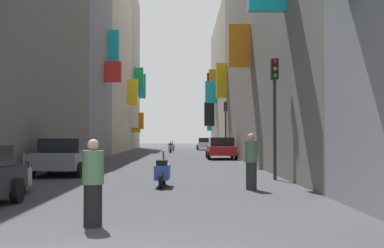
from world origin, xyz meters
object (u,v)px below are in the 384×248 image
object	(u,v)px
parked_car_grey	(64,156)
traffic_light_far_corner	(226,119)
parked_car_red	(221,148)
parked_car_white	(205,143)
scooter_blue	(162,172)
pedestrian_crossing	(93,183)
scooter_green	(171,147)
scooter_white	(170,148)
scooter_silver	(23,176)
traffic_light_near_corner	(275,98)
pedestrian_near_left	(251,162)

from	to	relation	value
parked_car_grey	traffic_light_far_corner	xyz separation A→B (m)	(8.30, 18.32, 2.20)
parked_car_red	parked_car_white	xyz separation A→B (m)	(-0.14, 22.36, -0.03)
scooter_blue	pedestrian_crossing	xyz separation A→B (m)	(-0.91, -6.43, 0.30)
parked_car_red	scooter_green	distance (m)	17.87
scooter_white	scooter_silver	xyz separation A→B (m)	(-3.23, -31.71, 0.00)
scooter_white	scooter_blue	distance (m)	30.37
scooter_silver	pedestrian_crossing	bearing A→B (deg)	-59.61
parked_car_red	traffic_light_far_corner	distance (m)	5.57
scooter_silver	traffic_light_near_corner	bearing A→B (deg)	24.50
parked_car_white	parked_car_grey	xyz separation A→B (m)	(-7.40, -35.63, 0.03)
scooter_white	pedestrian_crossing	bearing A→B (deg)	-90.38
parked_car_red	parked_car_grey	world-z (taller)	parked_car_red
parked_car_grey	scooter_green	world-z (taller)	parked_car_grey
traffic_light_near_corner	traffic_light_far_corner	distance (m)	20.76
scooter_green	pedestrian_near_left	size ratio (longest dim) A/B	1.10
pedestrian_crossing	traffic_light_near_corner	distance (m)	10.21
parked_car_grey	pedestrian_crossing	bearing A→B (deg)	-73.15
scooter_white	pedestrian_crossing	size ratio (longest dim) A/B	1.22
scooter_white	scooter_silver	bearing A→B (deg)	-95.81
scooter_blue	traffic_light_far_corner	xyz separation A→B (m)	(4.02, 23.01, 2.52)
parked_car_white	traffic_light_near_corner	world-z (taller)	traffic_light_near_corner
scooter_white	pedestrian_near_left	world-z (taller)	pedestrian_near_left
scooter_silver	scooter_blue	size ratio (longest dim) A/B	1.02
parked_car_white	parked_car_grey	size ratio (longest dim) A/B	1.10
traffic_light_far_corner	parked_car_red	bearing A→B (deg)	-98.64
pedestrian_crossing	parked_car_red	bearing A→B (deg)	80.30
pedestrian_near_left	traffic_light_far_corner	distance (m)	23.99
parked_car_grey	pedestrian_crossing	size ratio (longest dim) A/B	2.58
scooter_blue	traffic_light_far_corner	size ratio (longest dim) A/B	0.41
scooter_white	traffic_light_near_corner	size ratio (longest dim) A/B	0.43
parked_car_red	scooter_green	bearing A→B (deg)	102.92
pedestrian_near_left	traffic_light_near_corner	world-z (taller)	traffic_light_near_corner
parked_car_red	pedestrian_crossing	distance (m)	24.73
pedestrian_crossing	pedestrian_near_left	size ratio (longest dim) A/B	0.92
scooter_silver	scooter_blue	xyz separation A→B (m)	(3.89, 1.34, -0.00)
parked_car_grey	traffic_light_near_corner	size ratio (longest dim) A/B	0.90
parked_car_red	scooter_silver	distance (m)	20.58
scooter_silver	pedestrian_near_left	bearing A→B (deg)	4.31
parked_car_grey	pedestrian_crossing	distance (m)	11.62
parked_car_red	parked_car_grey	xyz separation A→B (m)	(-7.53, -13.26, -0.00)
parked_car_grey	traffic_light_near_corner	xyz separation A→B (m)	(8.27, -2.44, 2.22)
scooter_white	scooter_blue	size ratio (longest dim) A/B	1.05
scooter_white	scooter_blue	bearing A→B (deg)	-88.75
parked_car_red	scooter_blue	size ratio (longest dim) A/B	2.25
scooter_blue	scooter_silver	bearing A→B (deg)	-160.99
pedestrian_near_left	traffic_light_near_corner	xyz separation A→B (m)	(1.31, 3.10, 2.17)
parked_car_grey	scooter_green	bearing A→B (deg)	83.42
scooter_green	traffic_light_near_corner	xyz separation A→B (m)	(4.73, -33.12, 2.54)
scooter_green	scooter_silver	world-z (taller)	same
traffic_light_near_corner	parked_car_grey	bearing A→B (deg)	163.54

